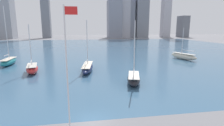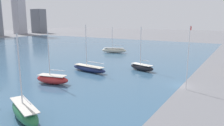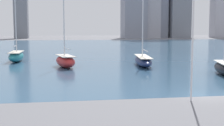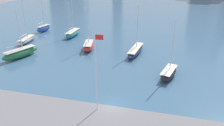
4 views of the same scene
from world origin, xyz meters
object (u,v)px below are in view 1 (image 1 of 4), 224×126
(sailboat_navy, at_px, (87,67))
(sailboat_teal, at_px, (9,61))
(flag_pole, at_px, (67,67))
(sailboat_red, at_px, (32,69))
(sailboat_black, at_px, (134,79))
(sailboat_cream, at_px, (183,56))

(sailboat_navy, relative_size, sailboat_teal, 0.75)
(flag_pole, distance_m, sailboat_red, 27.30)
(sailboat_navy, relative_size, sailboat_black, 1.04)
(sailboat_black, distance_m, sailboat_teal, 36.28)
(sailboat_cream, bearing_deg, flag_pole, -152.72)
(flag_pole, height_order, sailboat_navy, flag_pole)
(sailboat_black, bearing_deg, sailboat_teal, 159.96)
(sailboat_navy, distance_m, sailboat_cream, 33.09)
(sailboat_cream, bearing_deg, sailboat_red, 174.48)
(flag_pole, bearing_deg, sailboat_teal, 118.93)
(sailboat_red, height_order, sailboat_navy, sailboat_navy)
(sailboat_navy, xyz_separation_m, sailboat_black, (8.24, -11.02, 0.05))
(sailboat_black, bearing_deg, flag_pole, -111.96)
(sailboat_black, distance_m, sailboat_cream, 31.80)
(sailboat_red, xyz_separation_m, sailboat_navy, (12.46, -0.04, -0.14))
(sailboat_black, height_order, sailboat_teal, sailboat_teal)
(flag_pole, distance_m, sailboat_navy, 25.36)
(sailboat_cream, bearing_deg, sailboat_teal, 161.46)
(flag_pole, xyz_separation_m, sailboat_red, (-10.30, 24.67, -5.51))
(flag_pole, bearing_deg, sailboat_red, 112.67)
(sailboat_red, bearing_deg, flag_pole, -80.06)
(flag_pole, relative_size, sailboat_cream, 1.18)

